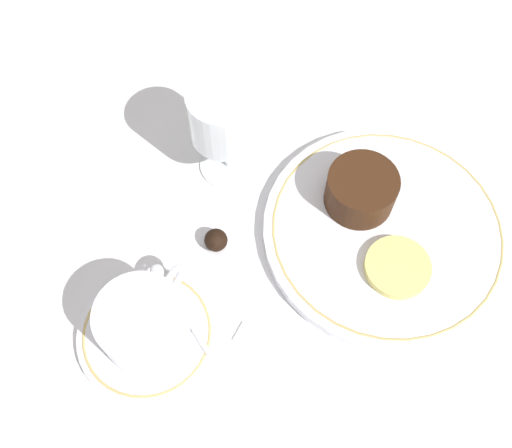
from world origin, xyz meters
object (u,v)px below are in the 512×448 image
object	(u,v)px
coffee_cup	(143,324)
dinner_plate	(386,231)
fork	(296,362)
dessert_cake	(361,190)
wine_glass	(225,118)

from	to	relation	value
coffee_cup	dinner_plate	bearing A→B (deg)	-34.78
dinner_plate	fork	bearing A→B (deg)	174.58
dessert_cake	fork	bearing A→B (deg)	-172.21
fork	dessert_cake	xyz separation A→B (m)	(0.19, 0.03, 0.03)
dinner_plate	fork	xyz separation A→B (m)	(-0.17, 0.02, -0.01)
dinner_plate	dessert_cake	distance (m)	0.05
wine_glass	dessert_cake	distance (m)	0.16
wine_glass	fork	bearing A→B (deg)	-132.54
fork	dessert_cake	distance (m)	0.19
coffee_cup	dessert_cake	world-z (taller)	coffee_cup
dinner_plate	dessert_cake	world-z (taller)	dessert_cake
dinner_plate	wine_glass	distance (m)	0.21
coffee_cup	dessert_cake	distance (m)	0.27
wine_glass	fork	world-z (taller)	wine_glass
dinner_plate	fork	distance (m)	0.17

